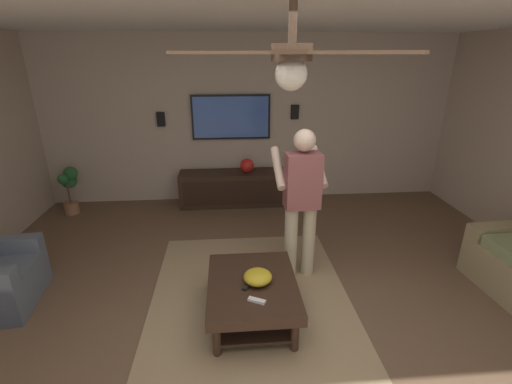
{
  "coord_description": "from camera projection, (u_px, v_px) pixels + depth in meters",
  "views": [
    {
      "loc": [
        -2.25,
        0.37,
        2.31
      ],
      "look_at": [
        1.24,
        0.08,
        0.96
      ],
      "focal_mm": 25.02,
      "sensor_mm": 36.0,
      "label": 1
    }
  ],
  "objects": [
    {
      "name": "ground_plane",
      "position": [
        278.0,
        353.0,
        2.96
      ],
      "size": [
        8.34,
        8.34,
        0.0
      ],
      "primitive_type": "plane",
      "color": "brown"
    },
    {
      "name": "wall_back_tv",
      "position": [
        250.0,
        121.0,
        5.76
      ],
      "size": [
        0.1,
        6.7,
        2.62
      ],
      "primitive_type": "cube",
      "color": "#BCA893",
      "rests_on": "ground"
    },
    {
      "name": "area_rug",
      "position": [
        251.0,
        303.0,
        3.54
      ],
      "size": [
        2.67,
        1.98,
        0.01
      ],
      "primitive_type": "cube",
      "color": "#9E8460",
      "rests_on": "ground"
    },
    {
      "name": "coffee_table",
      "position": [
        252.0,
        292.0,
        3.24
      ],
      "size": [
        1.0,
        0.8,
        0.4
      ],
      "color": "#332116",
      "rests_on": "ground"
    },
    {
      "name": "media_console",
      "position": [
        233.0,
        188.0,
        5.8
      ],
      "size": [
        0.45,
        1.7,
        0.55
      ],
      "rotation": [
        0.0,
        0.0,
        3.14
      ],
      "color": "#332116",
      "rests_on": "ground"
    },
    {
      "name": "tv",
      "position": [
        231.0,
        117.0,
        5.62
      ],
      "size": [
        0.05,
        1.24,
        0.7
      ],
      "rotation": [
        0.0,
        0.0,
        3.14
      ],
      "color": "black"
    },
    {
      "name": "person_standing",
      "position": [
        301.0,
        196.0,
        3.71
      ],
      "size": [
        0.56,
        0.56,
        1.64
      ],
      "rotation": [
        0.0,
        0.0,
        0.07
      ],
      "color": "#C6B793",
      "rests_on": "ground"
    },
    {
      "name": "potted_plant_short",
      "position": [
        69.0,
        185.0,
        5.43
      ],
      "size": [
        0.38,
        0.3,
        0.74
      ],
      "color": "#9E6B4C",
      "rests_on": "ground"
    },
    {
      "name": "bowl",
      "position": [
        258.0,
        277.0,
        3.18
      ],
      "size": [
        0.25,
        0.25,
        0.11
      ],
      "primitive_type": "ellipsoid",
      "color": "gold",
      "rests_on": "coffee_table"
    },
    {
      "name": "remote_white",
      "position": [
        257.0,
        301.0,
        2.95
      ],
      "size": [
        0.11,
        0.15,
        0.02
      ],
      "primitive_type": "cube",
      "rotation": [
        0.0,
        0.0,
        1.11
      ],
      "color": "white",
      "rests_on": "coffee_table"
    },
    {
      "name": "remote_black",
      "position": [
        247.0,
        285.0,
        3.14
      ],
      "size": [
        0.15,
        0.1,
        0.02
      ],
      "primitive_type": "cube",
      "rotation": [
        0.0,
        0.0,
        5.86
      ],
      "color": "black",
      "rests_on": "coffee_table"
    },
    {
      "name": "vase_round",
      "position": [
        247.0,
        166.0,
        5.66
      ],
      "size": [
        0.22,
        0.22,
        0.22
      ],
      "primitive_type": "sphere",
      "color": "red",
      "rests_on": "media_console"
    },
    {
      "name": "wall_speaker_left",
      "position": [
        295.0,
        112.0,
        5.69
      ],
      "size": [
        0.06,
        0.12,
        0.22
      ],
      "primitive_type": "cube",
      "color": "black"
    },
    {
      "name": "wall_speaker_right",
      "position": [
        161.0,
        119.0,
        5.56
      ],
      "size": [
        0.06,
        0.12,
        0.22
      ],
      "primitive_type": "cube",
      "color": "black"
    },
    {
      "name": "ceiling_fan",
      "position": [
        293.0,
        58.0,
        1.72
      ],
      "size": [
        1.2,
        1.17,
        0.46
      ],
      "color": "#4C3828"
    }
  ]
}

